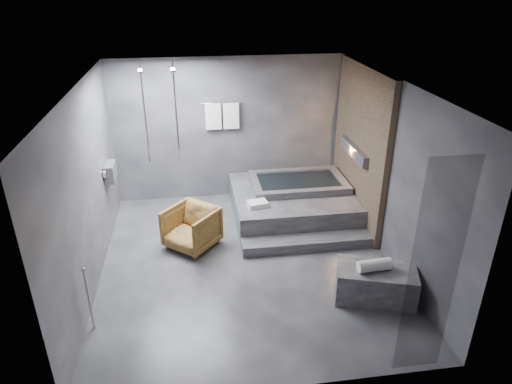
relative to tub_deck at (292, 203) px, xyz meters
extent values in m
plane|color=#28282B|center=(-1.05, -1.45, -0.25)|extent=(5.00, 5.00, 0.00)
cube|color=#444446|center=(-1.05, -1.45, 2.55)|extent=(4.50, 5.00, 0.04)
cube|color=#323136|center=(-1.05, 1.05, 1.15)|extent=(4.50, 0.04, 2.80)
cube|color=#323136|center=(-1.05, -3.95, 1.15)|extent=(4.50, 0.04, 2.80)
cube|color=#323136|center=(-3.30, -1.45, 1.15)|extent=(0.04, 5.00, 2.80)
cube|color=#323136|center=(1.20, -1.45, 1.15)|extent=(0.04, 5.00, 2.80)
cube|color=#9E7E5D|center=(1.14, -0.20, 1.15)|extent=(0.10, 2.40, 2.78)
cube|color=#FF9938|center=(1.06, -0.20, 1.05)|extent=(0.14, 1.20, 0.20)
cube|color=slate|center=(-3.21, -0.05, 0.85)|extent=(0.16, 0.42, 0.30)
imported|color=beige|center=(-3.20, -0.15, 0.80)|extent=(0.08, 0.08, 0.21)
imported|color=beige|center=(-3.20, 0.05, 0.78)|extent=(0.07, 0.07, 0.15)
cylinder|color=silver|center=(-2.05, 0.60, 1.65)|extent=(0.04, 0.04, 1.80)
cylinder|color=silver|center=(-2.60, 0.60, 1.65)|extent=(0.04, 0.04, 1.80)
cylinder|color=silver|center=(-1.20, 0.99, 1.70)|extent=(0.75, 0.02, 0.02)
cube|color=white|center=(-1.37, 0.97, 1.45)|extent=(0.30, 0.06, 0.50)
cube|color=white|center=(-1.03, 0.97, 1.45)|extent=(0.30, 0.06, 0.50)
cylinder|color=silver|center=(-3.20, -2.65, 0.20)|extent=(0.04, 0.04, 0.90)
cube|color=black|center=(0.60, -3.90, 1.10)|extent=(0.55, 0.01, 2.60)
cube|color=#2D2D2F|center=(0.00, 0.00, 0.00)|extent=(2.20, 2.00, 0.50)
cube|color=#2D2D2F|center=(0.00, -1.18, -0.16)|extent=(2.20, 0.36, 0.18)
cube|color=#363638|center=(0.62, -2.59, -0.01)|extent=(1.21, 0.90, 0.49)
imported|color=#4B3112|center=(-1.90, -0.85, 0.10)|extent=(1.07, 1.07, 0.70)
cylinder|color=white|center=(0.56, -2.62, 0.32)|extent=(0.47, 0.19, 0.17)
cube|color=silver|center=(-0.74, -0.53, 0.29)|extent=(0.37, 0.30, 0.09)
camera|label=1|loc=(-1.78, -7.49, 3.90)|focal=32.00mm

